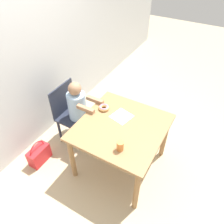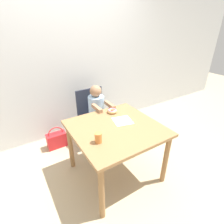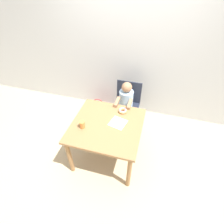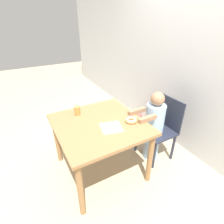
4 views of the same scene
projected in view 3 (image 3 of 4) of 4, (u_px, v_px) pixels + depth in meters
The scene contains 9 objects.
ground_plane at pixel (108, 154), 2.93m from camera, with size 12.00×12.00×0.00m, color tan.
wall_back at pixel (128, 51), 3.05m from camera, with size 8.00×0.05×2.50m.
dining_table at pixel (107, 129), 2.53m from camera, with size 0.99×0.96×0.72m.
chair at pixel (127, 104), 3.21m from camera, with size 0.45×0.40×0.86m.
child_figure at pixel (125, 107), 3.10m from camera, with size 0.25×0.46×0.98m.
donut at pixel (123, 110), 2.65m from camera, with size 0.13×0.13×0.05m.
napkin at pixel (118, 123), 2.48m from camera, with size 0.26×0.26×0.00m.
handbag at pixel (99, 108), 3.64m from camera, with size 0.30×0.15×0.36m.
cup at pixel (82, 125), 2.38m from camera, with size 0.07×0.07×0.11m.
Camera 3 is at (0.54, -1.64, 2.48)m, focal length 28.00 mm.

